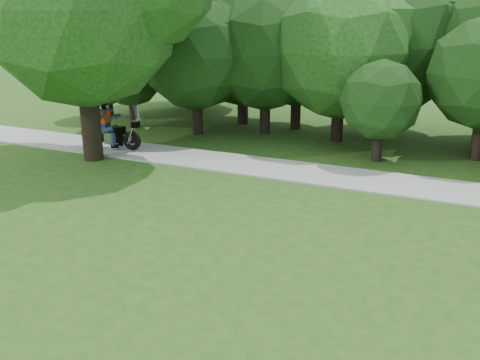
% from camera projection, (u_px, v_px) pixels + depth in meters
% --- Properties ---
extents(ground, '(100.00, 100.00, 0.00)m').
position_uv_depth(ground, '(336.00, 323.00, 8.97)').
color(ground, '#1E4F16').
rests_on(ground, ground).
extents(walkway, '(60.00, 2.20, 0.06)m').
position_uv_depth(walkway, '(408.00, 186.00, 15.87)').
color(walkway, gray).
rests_on(walkway, ground).
extents(touring_motorcycle, '(2.30, 0.89, 1.75)m').
position_uv_depth(touring_motorcycle, '(109.00, 132.00, 19.86)').
color(touring_motorcycle, black).
rests_on(touring_motorcycle, walkway).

